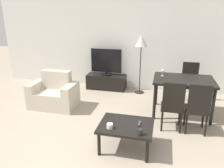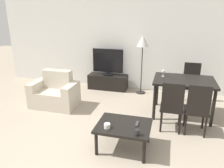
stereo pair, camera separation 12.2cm
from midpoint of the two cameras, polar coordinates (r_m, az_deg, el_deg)
ground_plane at (r=3.36m, az=-6.35°, el=-19.82°), size 18.00×18.00×0.00m
wall_back at (r=5.97m, az=5.40°, el=11.51°), size 7.54×0.06×2.70m
armchair at (r=5.10m, az=-14.02°, el=-2.52°), size 1.03×0.62×0.80m
tv_stand at (r=6.07m, az=-0.48°, el=0.60°), size 1.07×0.41×0.40m
tv at (r=5.92m, az=-0.51°, el=5.76°), size 0.84×0.29×0.71m
coffee_table at (r=3.45m, az=4.12°, el=-11.27°), size 0.83×0.66×0.42m
dining_table at (r=4.65m, az=18.96°, el=-0.06°), size 1.19×0.86×0.77m
dining_chair_near at (r=4.00m, az=16.23°, el=-5.32°), size 0.40×0.40×0.94m
dining_chair_far at (r=5.42m, az=20.61°, el=0.56°), size 0.40×0.40×0.94m
dining_chair_near_right at (r=4.04m, az=22.17°, el=-5.78°), size 0.40×0.40×0.94m
floor_lamp at (r=5.56m, az=8.67°, el=10.21°), size 0.30×0.30×1.51m
remote_primary at (r=3.45m, az=7.60°, el=-10.27°), size 0.04×0.15×0.02m
cup_white_near at (r=3.16m, az=7.66°, el=-12.43°), size 0.07×0.07×0.09m
cup_colored_far at (r=3.31m, az=-0.21°, el=-10.88°), size 0.10×0.10×0.07m
wine_glass_left at (r=4.69m, az=13.98°, el=3.14°), size 0.07×0.07×0.15m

